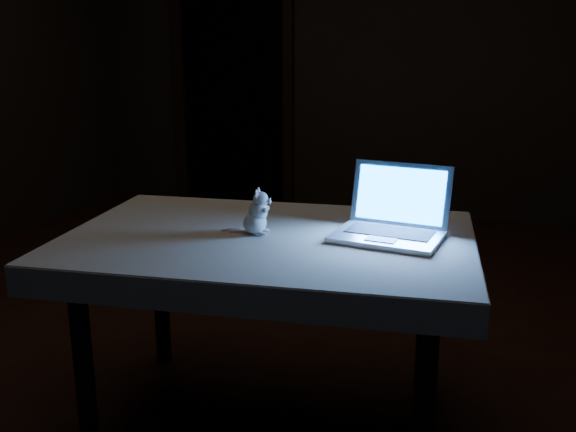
% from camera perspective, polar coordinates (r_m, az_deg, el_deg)
% --- Properties ---
extents(floor, '(5.00, 5.00, 0.00)m').
position_cam_1_polar(floor, '(3.08, -3.26, -10.79)').
color(floor, black).
rests_on(floor, ground).
extents(back_wall, '(4.50, 0.04, 2.60)m').
position_cam_1_polar(back_wall, '(5.18, 6.77, 14.59)').
color(back_wall, black).
rests_on(back_wall, ground).
extents(doorway, '(1.06, 0.36, 2.13)m').
position_cam_1_polar(doorway, '(5.51, -4.87, 12.23)').
color(doorway, black).
rests_on(doorway, back_wall).
extents(table, '(1.37, 0.96, 0.70)m').
position_cam_1_polar(table, '(2.35, -1.72, -10.00)').
color(table, black).
rests_on(table, floor).
extents(tablecloth, '(1.49, 1.08, 0.10)m').
position_cam_1_polar(tablecloth, '(2.23, -0.05, -2.93)').
color(tablecloth, beige).
rests_on(tablecloth, table).
extents(laptop, '(0.39, 0.35, 0.24)m').
position_cam_1_polar(laptop, '(2.17, 8.91, 0.96)').
color(laptop, silver).
rests_on(laptop, tablecloth).
extents(plush_mouse, '(0.14, 0.14, 0.16)m').
position_cam_1_polar(plush_mouse, '(2.22, -2.97, 0.41)').
color(plush_mouse, silver).
rests_on(plush_mouse, tablecloth).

